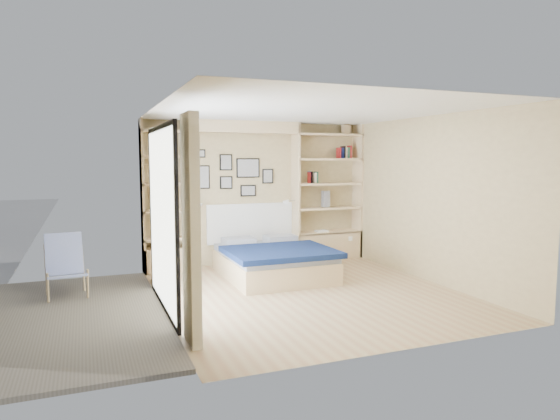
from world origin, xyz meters
name	(u,v)px	position (x,y,z in m)	size (l,w,h in m)	color
ground	(308,293)	(0.00, 0.00, 0.00)	(4.50, 4.50, 0.00)	tan
room_shell	(248,207)	(-0.39, 1.52, 1.08)	(4.50, 4.50, 4.50)	tan
bed	(273,260)	(-0.11, 1.12, 0.26)	(1.60, 2.12, 1.07)	#D2BC89
photo_gallery	(232,174)	(-0.45, 2.22, 1.60)	(1.48, 0.02, 0.82)	black
reading_lamps	(244,203)	(-0.30, 2.00, 1.10)	(1.92, 0.12, 0.15)	silver
shelf_decor	(319,167)	(1.17, 2.07, 1.71)	(3.48, 0.23, 2.03)	#A51E1E
deck	(18,324)	(-3.60, 0.00, 0.00)	(3.20, 4.00, 0.05)	#706452
deck_chair	(65,266)	(-3.13, 1.10, 0.41)	(0.58, 0.89, 0.85)	tan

